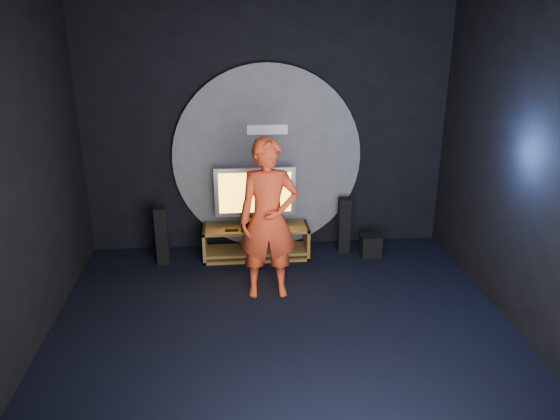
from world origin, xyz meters
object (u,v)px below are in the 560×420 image
object	(u,v)px
tv	(255,194)
subwoofer	(370,245)
tower_speaker_left	(162,236)
player	(268,219)
media_console	(257,244)
tower_speaker_right	(344,225)

from	to	relation	value
tv	subwoofer	distance (m)	1.76
tower_speaker_left	player	xyz separation A→B (m)	(1.36, -0.97, 0.56)
tv	media_console	bearing A→B (deg)	-84.15
tv	tower_speaker_right	xyz separation A→B (m)	(1.24, 0.02, -0.50)
tower_speaker_left	subwoofer	world-z (taller)	tower_speaker_left
tv	player	distance (m)	1.12
tower_speaker_right	player	bearing A→B (deg)	-135.14
media_console	tower_speaker_right	distance (m)	1.26
media_console	subwoofer	size ratio (longest dim) A/B	4.78
media_console	tower_speaker_right	bearing A→B (deg)	3.91
tv	player	size ratio (longest dim) A/B	0.57
media_console	tower_speaker_left	world-z (taller)	tower_speaker_left
tv	tower_speaker_right	size ratio (longest dim) A/B	1.38
subwoofer	player	xyz separation A→B (m)	(-1.49, -0.96, 0.81)
tower_speaker_left	subwoofer	distance (m)	2.86
tv	subwoofer	world-z (taller)	tv
tv	tower_speaker_right	world-z (taller)	tv
subwoofer	player	distance (m)	1.95
media_console	tower_speaker_left	xyz separation A→B (m)	(-1.27, -0.08, 0.20)
media_console	tv	xyz separation A→B (m)	(-0.01, 0.07, 0.70)
tower_speaker_right	player	world-z (taller)	player
tower_speaker_right	player	xyz separation A→B (m)	(-1.14, -1.13, 0.56)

